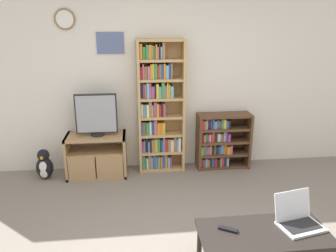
{
  "coord_description": "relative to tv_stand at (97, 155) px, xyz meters",
  "views": [
    {
      "loc": [
        -0.48,
        -2.26,
        2.08
      ],
      "look_at": [
        -0.09,
        1.31,
        0.96
      ],
      "focal_mm": 35.0,
      "sensor_mm": 36.0,
      "label": 1
    }
  ],
  "objects": [
    {
      "name": "bookshelf_short",
      "position": [
        1.8,
        0.11,
        0.1
      ],
      "size": [
        0.78,
        0.31,
        0.82
      ],
      "color": "brown",
      "rests_on": "ground_plane"
    },
    {
      "name": "wall_back",
      "position": [
        1.01,
        0.29,
        1.0
      ],
      "size": [
        6.93,
        0.09,
        2.6
      ],
      "color": "silver",
      "rests_on": "ground_plane"
    },
    {
      "name": "penguin_figurine",
      "position": [
        -0.72,
        -0.04,
        -0.11
      ],
      "size": [
        0.23,
        0.21,
        0.43
      ],
      "color": "black",
      "rests_on": "ground_plane"
    },
    {
      "name": "tv_stand",
      "position": [
        0.0,
        0.0,
        0.0
      ],
      "size": [
        0.83,
        0.45,
        0.6
      ],
      "color": "tan",
      "rests_on": "ground_plane"
    },
    {
      "name": "bookshelf_tall",
      "position": [
        0.9,
        0.12,
        0.61
      ],
      "size": [
        0.66,
        0.28,
        1.89
      ],
      "color": "tan",
      "rests_on": "ground_plane"
    },
    {
      "name": "laptop",
      "position": [
        1.9,
        -2.09,
        0.21
      ],
      "size": [
        0.4,
        0.36,
        0.27
      ],
      "rotation": [
        0.0,
        0.0,
        0.21
      ],
      "color": "silver",
      "rests_on": "coffee_table"
    },
    {
      "name": "remote_near_laptop",
      "position": [
        1.29,
        -2.12,
        0.15
      ],
      "size": [
        0.16,
        0.12,
        0.02
      ],
      "rotation": [
        0.0,
        0.0,
        1.03
      ],
      "color": "black",
      "rests_on": "coffee_table"
    },
    {
      "name": "coffee_table",
      "position": [
        1.58,
        -2.17,
        0.09
      ],
      "size": [
        1.07,
        0.51,
        0.44
      ],
      "color": "black",
      "rests_on": "ground_plane"
    },
    {
      "name": "television",
      "position": [
        0.03,
        -0.01,
        0.59
      ],
      "size": [
        0.56,
        0.18,
        0.59
      ],
      "color": "black",
      "rests_on": "tv_stand"
    }
  ]
}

